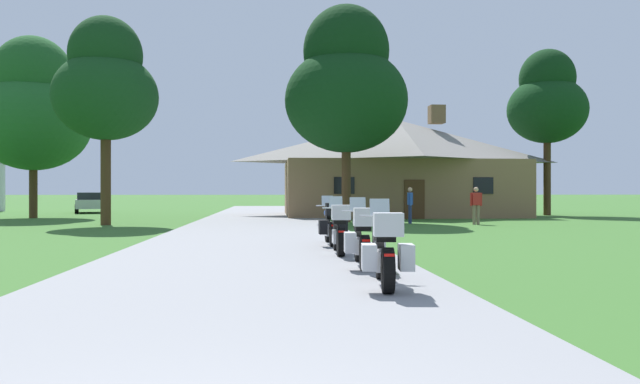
# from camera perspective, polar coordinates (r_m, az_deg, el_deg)

# --- Properties ---
(ground_plane) EXTENTS (500.00, 500.00, 0.00)m
(ground_plane) POSITION_cam_1_polar(r_m,az_deg,el_deg) (22.36, -5.53, -3.73)
(ground_plane) COLOR #386628
(asphalt_driveway) EXTENTS (6.40, 80.00, 0.06)m
(asphalt_driveway) POSITION_cam_1_polar(r_m,az_deg,el_deg) (20.37, -5.64, -4.01)
(asphalt_driveway) COLOR gray
(asphalt_driveway) RESTS_ON ground
(motorcycle_black_nearest_to_camera) EXTENTS (0.84, 2.08, 1.30)m
(motorcycle_black_nearest_to_camera) POSITION_cam_1_polar(r_m,az_deg,el_deg) (9.15, 6.00, -5.39)
(motorcycle_black_nearest_to_camera) COLOR black
(motorcycle_black_nearest_to_camera) RESTS_ON asphalt_driveway
(motorcycle_black_second_in_row) EXTENTS (0.77, 2.08, 1.30)m
(motorcycle_black_second_in_row) POSITION_cam_1_polar(r_m,az_deg,el_deg) (11.60, 3.92, -4.23)
(motorcycle_black_second_in_row) COLOR black
(motorcycle_black_second_in_row) RESTS_ON asphalt_driveway
(motorcycle_green_third_in_row) EXTENTS (0.66, 2.08, 1.30)m
(motorcycle_green_third_in_row) POSITION_cam_1_polar(r_m,az_deg,el_deg) (14.06, 1.74, -3.44)
(motorcycle_green_third_in_row) COLOR black
(motorcycle_green_third_in_row) RESTS_ON asphalt_driveway
(motorcycle_blue_farthest_in_row) EXTENTS (0.72, 2.08, 1.30)m
(motorcycle_blue_farthest_in_row) POSITION_cam_1_polar(r_m,az_deg,el_deg) (16.34, 1.05, -2.99)
(motorcycle_blue_farthest_in_row) COLOR black
(motorcycle_blue_farthest_in_row) RESTS_ON asphalt_driveway
(stone_lodge) EXTENTS (14.31, 9.49, 6.72)m
(stone_lodge) POSITION_cam_1_polar(r_m,az_deg,el_deg) (37.95, 7.13, 2.36)
(stone_lodge) COLOR brown
(stone_lodge) RESTS_ON ground
(bystander_red_shirt_near_lodge) EXTENTS (0.55, 0.23, 1.67)m
(bystander_red_shirt_near_lodge) POSITION_cam_1_polar(r_m,az_deg,el_deg) (28.39, 14.16, -1.04)
(bystander_red_shirt_near_lodge) COLOR #75664C
(bystander_red_shirt_near_lodge) RESTS_ON ground
(bystander_blue_shirt_beside_signpost) EXTENTS (0.26, 0.55, 1.67)m
(bystander_blue_shirt_beside_signpost) POSITION_cam_1_polar(r_m,az_deg,el_deg) (28.78, 8.28, -1.03)
(bystander_blue_shirt_beside_signpost) COLOR navy
(bystander_blue_shirt_beside_signpost) RESTS_ON ground
(tree_right_of_lodge) EXTENTS (4.82, 4.82, 10.23)m
(tree_right_of_lodge) POSITION_cam_1_polar(r_m,az_deg,el_deg) (41.03, 20.16, 7.86)
(tree_right_of_lodge) COLOR #422D19
(tree_right_of_lodge) RESTS_ON ground
(tree_left_far) EXTENTS (6.20, 6.20, 10.08)m
(tree_left_far) POSITION_cam_1_polar(r_m,az_deg,el_deg) (38.09, -24.87, 6.90)
(tree_left_far) COLOR #422D19
(tree_left_far) RESTS_ON ground
(tree_by_lodge_front) EXTENTS (5.89, 5.89, 10.41)m
(tree_by_lodge_front) POSITION_cam_1_polar(r_m,az_deg,el_deg) (30.15, 2.42, 9.72)
(tree_by_lodge_front) COLOR #422D19
(tree_by_lodge_front) RESTS_ON ground
(tree_left_near) EXTENTS (4.53, 4.53, 9.16)m
(tree_left_near) POSITION_cam_1_polar(r_m,az_deg,el_deg) (29.10, -19.10, 9.32)
(tree_left_near) COLOR #422D19
(tree_left_near) RESTS_ON ground
(parked_silver_suv_far_left) EXTENTS (3.07, 4.93, 1.40)m
(parked_silver_suv_far_left) POSITION_cam_1_polar(r_m,az_deg,el_deg) (45.40, -20.40, -0.83)
(parked_silver_suv_far_left) COLOR #ADAFB7
(parked_silver_suv_far_left) RESTS_ON ground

